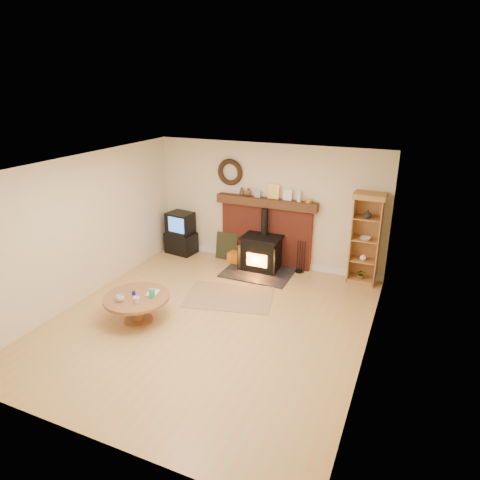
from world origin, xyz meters
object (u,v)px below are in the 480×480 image
at_px(tv_unit, 181,234).
at_px(coffee_table, 137,301).
at_px(wood_stove, 261,254).
at_px(curio_cabinet, 366,239).

height_order(tv_unit, coffee_table, tv_unit).
bearing_deg(tv_unit, coffee_table, -72.67).
distance_m(wood_stove, tv_unit, 2.07).
bearing_deg(tv_unit, curio_cabinet, 1.18).
relative_size(wood_stove, tv_unit, 1.45).
relative_size(wood_stove, curio_cabinet, 0.77).
distance_m(tv_unit, curio_cabinet, 4.12).
xyz_separation_m(tv_unit, coffee_table, (0.91, -2.93, -0.09)).
bearing_deg(curio_cabinet, wood_stove, -172.24).
xyz_separation_m(curio_cabinet, coffee_table, (-3.18, -3.01, -0.54)).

